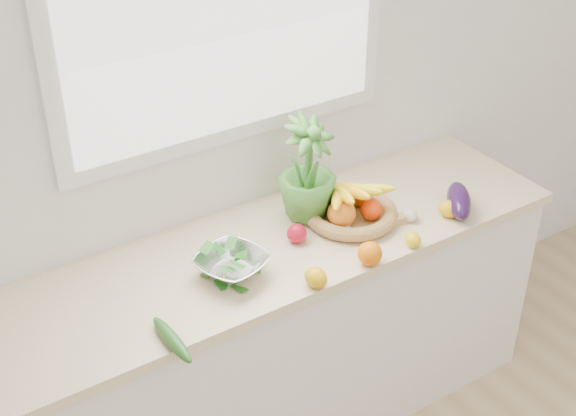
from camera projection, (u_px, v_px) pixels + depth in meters
back_wall at (227, 101)px, 2.85m from camera, size 4.50×0.02×2.70m
counter_cabinet at (275, 343)px, 3.14m from camera, size 2.20×0.58×0.86m
countertop at (273, 249)px, 2.89m from camera, size 2.24×0.62×0.04m
orange_loose at (370, 254)px, 2.76m from camera, size 0.10×0.10×0.09m
lemon_a at (316, 278)px, 2.66m from camera, size 0.08×0.09×0.07m
lemon_b at (413, 240)px, 2.86m from camera, size 0.07×0.08×0.05m
lemon_c at (450, 209)px, 3.02m from camera, size 0.11×0.11×0.07m
apple at (297, 233)px, 2.88m from camera, size 0.08×0.08×0.07m
ginger at (400, 219)px, 3.00m from camera, size 0.10×0.05×0.03m
garlic_a at (343, 226)px, 2.94m from camera, size 0.07×0.07×0.05m
garlic_b at (357, 199)px, 3.10m from camera, size 0.06×0.06×0.04m
garlic_c at (411, 215)px, 3.00m from camera, size 0.07×0.07×0.05m
eggplant at (459, 201)px, 3.05m from camera, size 0.21×0.24×0.09m
cucumber at (172, 340)px, 2.42m from camera, size 0.05×0.24×0.04m
radish at (171, 335)px, 2.45m from camera, size 0.03×0.03×0.03m
potted_herb at (308, 168)px, 2.91m from camera, size 0.28×0.28×0.39m
fruit_basket at (350, 208)px, 2.99m from camera, size 0.35×0.35×0.18m
colander_with_spinach at (232, 261)px, 2.70m from camera, size 0.30×0.30×0.12m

